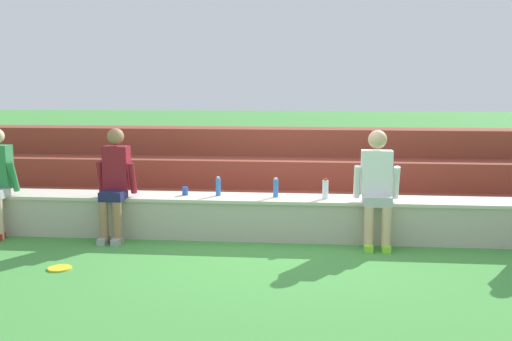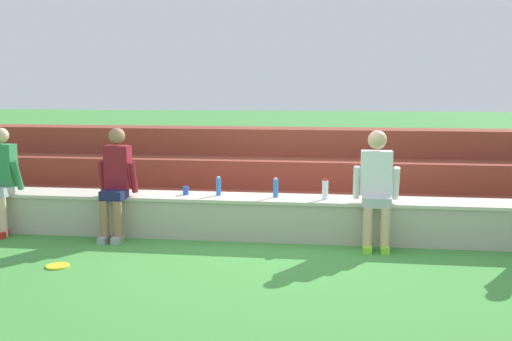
{
  "view_description": "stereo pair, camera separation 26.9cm",
  "coord_description": "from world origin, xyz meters",
  "px_view_note": "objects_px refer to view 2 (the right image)",
  "views": [
    {
      "loc": [
        0.46,
        -7.12,
        1.96
      ],
      "look_at": [
        -0.27,
        0.28,
        0.88
      ],
      "focal_mm": 40.9,
      "sensor_mm": 36.0,
      "label": 1
    },
    {
      "loc": [
        0.72,
        -7.09,
        1.96
      ],
      "look_at": [
        -0.27,
        0.28,
        0.88
      ],
      "focal_mm": 40.9,
      "sensor_mm": 36.0,
      "label": 2
    }
  ],
  "objects_px": {
    "person_center": "(376,184)",
    "water_bottle_near_left": "(276,188)",
    "person_far_left": "(1,178)",
    "person_left_of_center": "(116,180)",
    "plastic_cup_left_end": "(186,191)",
    "water_bottle_mid_right": "(219,186)",
    "frisbee": "(58,266)",
    "water_bottle_near_right": "(325,190)"
  },
  "relations": [
    {
      "from": "person_left_of_center",
      "to": "water_bottle_mid_right",
      "type": "distance_m",
      "value": 1.33
    },
    {
      "from": "person_far_left",
      "to": "person_left_of_center",
      "type": "distance_m",
      "value": 1.58
    },
    {
      "from": "person_left_of_center",
      "to": "person_center",
      "type": "height_order",
      "value": "same"
    },
    {
      "from": "water_bottle_near_right",
      "to": "person_far_left",
      "type": "bearing_deg",
      "value": -176.68
    },
    {
      "from": "person_far_left",
      "to": "water_bottle_mid_right",
      "type": "height_order",
      "value": "person_far_left"
    },
    {
      "from": "person_far_left",
      "to": "frisbee",
      "type": "xyz_separation_m",
      "value": [
        1.38,
        -1.27,
        -0.75
      ]
    },
    {
      "from": "person_center",
      "to": "plastic_cup_left_end",
      "type": "bearing_deg",
      "value": 172.93
    },
    {
      "from": "water_bottle_near_left",
      "to": "plastic_cup_left_end",
      "type": "height_order",
      "value": "water_bottle_near_left"
    },
    {
      "from": "person_center",
      "to": "plastic_cup_left_end",
      "type": "distance_m",
      "value": 2.48
    },
    {
      "from": "person_left_of_center",
      "to": "water_bottle_near_left",
      "type": "xyz_separation_m",
      "value": [
        2.04,
        0.29,
        -0.11
      ]
    },
    {
      "from": "water_bottle_near_left",
      "to": "frisbee",
      "type": "height_order",
      "value": "water_bottle_near_left"
    },
    {
      "from": "person_center",
      "to": "water_bottle_mid_right",
      "type": "distance_m",
      "value": 2.04
    },
    {
      "from": "person_left_of_center",
      "to": "frisbee",
      "type": "bearing_deg",
      "value": -98.89
    },
    {
      "from": "person_center",
      "to": "water_bottle_near_right",
      "type": "bearing_deg",
      "value": 159.31
    },
    {
      "from": "water_bottle_near_left",
      "to": "plastic_cup_left_end",
      "type": "distance_m",
      "value": 1.2
    },
    {
      "from": "water_bottle_near_right",
      "to": "frisbee",
      "type": "xyz_separation_m",
      "value": [
        -2.87,
        -1.51,
        -0.65
      ]
    },
    {
      "from": "water_bottle_near_right",
      "to": "plastic_cup_left_end",
      "type": "relative_size",
      "value": 2.4
    },
    {
      "from": "person_center",
      "to": "water_bottle_near_left",
      "type": "height_order",
      "value": "person_center"
    },
    {
      "from": "person_far_left",
      "to": "person_center",
      "type": "xyz_separation_m",
      "value": [
        4.88,
        0.01,
        0.03
      ]
    },
    {
      "from": "water_bottle_near_right",
      "to": "water_bottle_near_left",
      "type": "bearing_deg",
      "value": 175.5
    },
    {
      "from": "person_center",
      "to": "plastic_cup_left_end",
      "type": "xyz_separation_m",
      "value": [
        -2.45,
        0.3,
        -0.19
      ]
    },
    {
      "from": "water_bottle_near_left",
      "to": "frisbee",
      "type": "xyz_separation_m",
      "value": [
        -2.24,
        -1.56,
        -0.65
      ]
    },
    {
      "from": "water_bottle_near_left",
      "to": "plastic_cup_left_end",
      "type": "xyz_separation_m",
      "value": [
        -1.2,
        0.02,
        -0.07
      ]
    },
    {
      "from": "person_far_left",
      "to": "water_bottle_near_left",
      "type": "distance_m",
      "value": 3.64
    },
    {
      "from": "water_bottle_mid_right",
      "to": "person_far_left",
      "type": "bearing_deg",
      "value": -173.49
    },
    {
      "from": "person_left_of_center",
      "to": "person_center",
      "type": "distance_m",
      "value": 3.29
    },
    {
      "from": "water_bottle_mid_right",
      "to": "plastic_cup_left_end",
      "type": "distance_m",
      "value": 0.44
    },
    {
      "from": "water_bottle_mid_right",
      "to": "frisbee",
      "type": "height_order",
      "value": "water_bottle_mid_right"
    },
    {
      "from": "water_bottle_near_right",
      "to": "person_left_of_center",
      "type": "bearing_deg",
      "value": -174.87
    },
    {
      "from": "water_bottle_near_right",
      "to": "water_bottle_mid_right",
      "type": "distance_m",
      "value": 1.4
    },
    {
      "from": "water_bottle_mid_right",
      "to": "person_center",
      "type": "bearing_deg",
      "value": -8.85
    },
    {
      "from": "person_far_left",
      "to": "frisbee",
      "type": "distance_m",
      "value": 2.02
    },
    {
      "from": "person_center",
      "to": "person_left_of_center",
      "type": "bearing_deg",
      "value": -179.89
    },
    {
      "from": "person_far_left",
      "to": "water_bottle_near_right",
      "type": "height_order",
      "value": "person_far_left"
    },
    {
      "from": "person_far_left",
      "to": "plastic_cup_left_end",
      "type": "bearing_deg",
      "value": 7.47
    },
    {
      "from": "water_bottle_near_left",
      "to": "water_bottle_mid_right",
      "type": "height_order",
      "value": "water_bottle_near_left"
    },
    {
      "from": "water_bottle_mid_right",
      "to": "frisbee",
      "type": "bearing_deg",
      "value": -132.9
    },
    {
      "from": "person_left_of_center",
      "to": "water_bottle_near_right",
      "type": "xyz_separation_m",
      "value": [
        2.68,
        0.24,
        -0.11
      ]
    },
    {
      "from": "person_center",
      "to": "person_far_left",
      "type": "bearing_deg",
      "value": -179.84
    },
    {
      "from": "person_far_left",
      "to": "person_center",
      "type": "distance_m",
      "value": 4.88
    },
    {
      "from": "water_bottle_near_left",
      "to": "person_far_left",
      "type": "bearing_deg",
      "value": -175.31
    },
    {
      "from": "person_left_of_center",
      "to": "water_bottle_near_right",
      "type": "relative_size",
      "value": 5.46
    }
  ]
}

